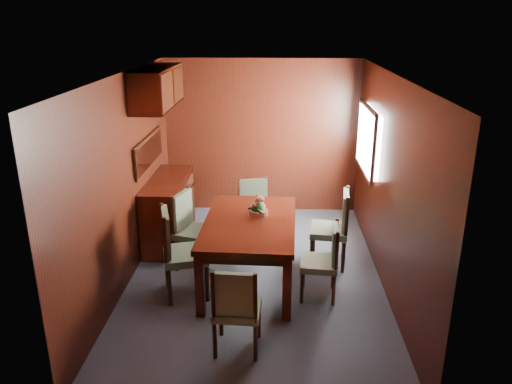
{
  "coord_description": "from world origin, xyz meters",
  "views": [
    {
      "loc": [
        0.23,
        -5.38,
        3.0
      ],
      "look_at": [
        0.0,
        0.1,
        1.05
      ],
      "focal_mm": 35.0,
      "sensor_mm": 36.0,
      "label": 1
    }
  ],
  "objects_px": {
    "flower_centerpiece": "(258,206)",
    "sideboard": "(169,210)",
    "dining_table": "(250,230)",
    "chair_left_near": "(178,248)",
    "chair_head": "(236,306)",
    "chair_right_near": "(325,257)"
  },
  "relations": [
    {
      "from": "flower_centerpiece",
      "to": "sideboard",
      "type": "bearing_deg",
      "value": 143.62
    },
    {
      "from": "dining_table",
      "to": "chair_left_near",
      "type": "height_order",
      "value": "chair_left_near"
    },
    {
      "from": "chair_head",
      "to": "dining_table",
      "type": "bearing_deg",
      "value": 90.92
    },
    {
      "from": "dining_table",
      "to": "flower_centerpiece",
      "type": "relative_size",
      "value": 6.98
    },
    {
      "from": "sideboard",
      "to": "chair_left_near",
      "type": "relative_size",
      "value": 1.35
    },
    {
      "from": "chair_head",
      "to": "flower_centerpiece",
      "type": "xyz_separation_m",
      "value": [
        0.15,
        1.51,
        0.39
      ]
    },
    {
      "from": "chair_right_near",
      "to": "flower_centerpiece",
      "type": "bearing_deg",
      "value": 62.71
    },
    {
      "from": "dining_table",
      "to": "chair_left_near",
      "type": "distance_m",
      "value": 0.85
    },
    {
      "from": "dining_table",
      "to": "chair_right_near",
      "type": "distance_m",
      "value": 0.92
    },
    {
      "from": "sideboard",
      "to": "flower_centerpiece",
      "type": "bearing_deg",
      "value": -36.38
    },
    {
      "from": "chair_left_near",
      "to": "flower_centerpiece",
      "type": "bearing_deg",
      "value": 104.69
    },
    {
      "from": "sideboard",
      "to": "flower_centerpiece",
      "type": "xyz_separation_m",
      "value": [
        1.28,
        -0.94,
        0.44
      ]
    },
    {
      "from": "sideboard",
      "to": "chair_left_near",
      "type": "xyz_separation_m",
      "value": [
        0.41,
        -1.45,
        0.13
      ]
    },
    {
      "from": "chair_head",
      "to": "flower_centerpiece",
      "type": "height_order",
      "value": "flower_centerpiece"
    },
    {
      "from": "chair_left_near",
      "to": "flower_centerpiece",
      "type": "xyz_separation_m",
      "value": [
        0.87,
        0.51,
        0.32
      ]
    },
    {
      "from": "sideboard",
      "to": "chair_head",
      "type": "xyz_separation_m",
      "value": [
        1.13,
        -2.45,
        0.05
      ]
    },
    {
      "from": "dining_table",
      "to": "chair_right_near",
      "type": "relative_size",
      "value": 1.93
    },
    {
      "from": "sideboard",
      "to": "flower_centerpiece",
      "type": "distance_m",
      "value": 1.65
    },
    {
      "from": "sideboard",
      "to": "chair_right_near",
      "type": "height_order",
      "value": "sideboard"
    },
    {
      "from": "dining_table",
      "to": "flower_centerpiece",
      "type": "distance_m",
      "value": 0.3
    },
    {
      "from": "chair_right_near",
      "to": "flower_centerpiece",
      "type": "distance_m",
      "value": 0.98
    },
    {
      "from": "dining_table",
      "to": "chair_head",
      "type": "xyz_separation_m",
      "value": [
        -0.05,
        -1.34,
        -0.17
      ]
    }
  ]
}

